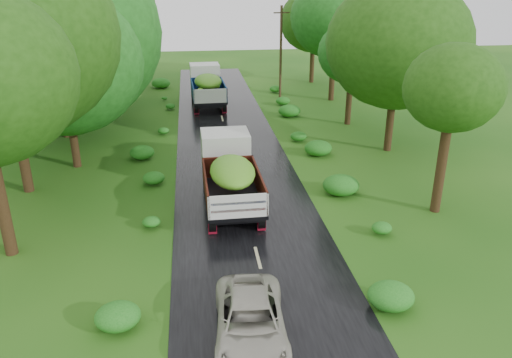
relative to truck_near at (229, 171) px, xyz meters
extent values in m
plane|color=#194D10|center=(0.63, -9.18, -1.61)|extent=(120.00, 120.00, 0.00)
cube|color=black|center=(0.63, -4.18, -1.60)|extent=(6.50, 80.00, 0.02)
cube|color=#BFB78C|center=(0.63, -9.18, -1.59)|extent=(0.12, 1.60, 0.00)
cube|color=#BFB78C|center=(0.63, -5.18, -1.59)|extent=(0.12, 1.60, 0.00)
cube|color=#BFB78C|center=(0.63, -1.18, -1.59)|extent=(0.12, 1.60, 0.00)
cube|color=#BFB78C|center=(0.63, 2.82, -1.59)|extent=(0.12, 1.60, 0.00)
cube|color=#BFB78C|center=(0.63, 6.82, -1.59)|extent=(0.12, 1.60, 0.00)
cube|color=#BFB78C|center=(0.63, 10.82, -1.59)|extent=(0.12, 1.60, 0.00)
cube|color=#BFB78C|center=(0.63, 14.82, -1.59)|extent=(0.12, 1.60, 0.00)
cube|color=#BFB78C|center=(0.63, 18.82, -1.59)|extent=(0.12, 1.60, 0.00)
cube|color=#BFB78C|center=(0.63, 22.82, -1.59)|extent=(0.12, 1.60, 0.00)
cube|color=#BFB78C|center=(0.63, 26.82, -1.59)|extent=(0.12, 1.60, 0.00)
cube|color=#BFB78C|center=(0.63, 30.82, -1.59)|extent=(0.12, 1.60, 0.00)
cube|color=black|center=(0.00, -0.34, -0.92)|extent=(1.92, 6.00, 0.30)
cylinder|color=black|center=(-1.06, 1.82, -1.08)|extent=(0.31, 1.06, 1.06)
cylinder|color=black|center=(1.00, 1.85, -1.08)|extent=(0.31, 1.06, 1.06)
cylinder|color=black|center=(-1.00, -1.71, -1.08)|extent=(0.31, 1.06, 1.06)
cylinder|color=black|center=(1.05, -1.68, -1.08)|extent=(0.31, 1.06, 1.06)
cylinder|color=black|center=(-0.99, -2.80, -1.08)|extent=(0.31, 1.06, 1.06)
cylinder|color=black|center=(1.07, -2.77, -1.08)|extent=(0.31, 1.06, 1.06)
cube|color=maroon|center=(-0.98, -3.16, -1.32)|extent=(0.36, 0.05, 0.48)
cube|color=maroon|center=(1.08, -3.13, -1.32)|extent=(0.36, 0.05, 0.48)
cube|color=silver|center=(-0.03, 2.05, 0.23)|extent=(2.37, 2.05, 2.02)
cube|color=black|center=(0.02, -1.45, -0.69)|extent=(2.51, 4.60, 0.17)
cube|color=#49180D|center=(-1.16, -1.47, -0.10)|extent=(0.15, 4.56, 1.01)
cube|color=#49180D|center=(1.20, -1.43, -0.10)|extent=(0.15, 4.56, 1.01)
cube|color=#49180D|center=(-0.01, 0.79, -0.10)|extent=(2.44, 0.12, 1.01)
cube|color=silver|center=(0.05, -3.69, -0.10)|extent=(2.44, 0.12, 1.01)
ellipsoid|color=#3B8818|center=(0.02, -1.45, 0.53)|extent=(2.11, 3.86, 1.06)
cube|color=black|center=(-0.27, 18.99, -0.89)|extent=(2.13, 6.31, 0.31)
cylinder|color=black|center=(-1.42, 21.22, -1.06)|extent=(0.35, 1.12, 1.11)
cylinder|color=black|center=(0.73, 21.29, -1.06)|extent=(0.35, 1.12, 1.11)
cylinder|color=black|center=(-1.29, 17.53, -1.06)|extent=(0.35, 1.12, 1.11)
cylinder|color=black|center=(0.86, 17.61, -1.06)|extent=(0.35, 1.12, 1.11)
cylinder|color=black|center=(-1.25, 16.40, -1.06)|extent=(0.35, 1.12, 1.11)
cylinder|color=black|center=(0.90, 16.47, -1.06)|extent=(0.35, 1.12, 1.11)
cube|color=maroon|center=(-1.24, 16.02, -1.30)|extent=(0.38, 0.06, 0.50)
cube|color=maroon|center=(0.91, 16.09, -1.30)|extent=(0.38, 0.06, 0.50)
cube|color=silver|center=(-0.35, 21.48, 0.32)|extent=(2.52, 2.19, 2.11)
cube|color=black|center=(-0.23, 17.82, -0.65)|extent=(2.71, 4.85, 0.18)
cube|color=navy|center=(-1.46, 17.78, -0.03)|extent=(0.25, 4.77, 1.05)
cube|color=navy|center=(1.00, 17.87, -0.03)|extent=(0.25, 4.77, 1.05)
cube|color=navy|center=(-0.31, 20.16, -0.03)|extent=(2.55, 0.18, 1.05)
cube|color=silver|center=(-0.15, 15.49, -0.03)|extent=(2.55, 0.18, 1.05)
ellipsoid|color=#3B8818|center=(-0.23, 17.82, 0.63)|extent=(2.28, 4.08, 1.11)
imported|color=#B7B3A3|center=(-0.19, -9.70, -0.97)|extent=(2.36, 4.61, 1.24)
cylinder|color=#382616|center=(6.07, 20.67, 2.23)|extent=(0.24, 0.24, 7.70)
cube|color=#382616|center=(6.07, 20.67, 5.51)|extent=(1.35, 0.29, 0.10)
cylinder|color=black|center=(-9.87, 2.64, 2.68)|extent=(0.49, 0.49, 8.59)
ellipsoid|color=#1D490E|center=(-9.87, 2.64, 5.95)|extent=(4.59, 4.59, 4.13)
cylinder|color=black|center=(-8.15, 5.88, 1.66)|extent=(0.44, 0.44, 6.55)
ellipsoid|color=#1D490E|center=(-8.15, 5.88, 4.15)|extent=(4.09, 4.09, 3.68)
cylinder|color=black|center=(-9.94, 11.71, 2.16)|extent=(0.46, 0.46, 7.56)
ellipsoid|color=#1D490E|center=(-9.94, 11.71, 5.04)|extent=(5.19, 5.19, 4.67)
cylinder|color=black|center=(-8.33, 16.58, 1.85)|extent=(0.45, 0.45, 6.93)
ellipsoid|color=#1D490E|center=(-8.33, 16.58, 4.48)|extent=(3.10, 3.10, 2.79)
cylinder|color=black|center=(-9.91, 20.80, 2.20)|extent=(0.46, 0.46, 7.63)
ellipsoid|color=#1D490E|center=(-9.91, 20.80, 5.10)|extent=(4.45, 4.45, 4.00)
cylinder|color=black|center=(-8.52, 27.78, 2.32)|extent=(0.47, 0.47, 7.87)
ellipsoid|color=#1D490E|center=(-8.52, 27.78, 5.31)|extent=(4.10, 4.10, 3.69)
cylinder|color=black|center=(9.23, -2.17, 1.61)|extent=(0.43, 0.43, 6.46)
ellipsoid|color=#1A5314|center=(9.23, -2.17, 4.07)|extent=(2.88, 2.88, 2.59)
cylinder|color=black|center=(10.23, 6.29, 2.02)|extent=(0.45, 0.45, 7.27)
ellipsoid|color=#1A5314|center=(10.23, 6.29, 4.78)|extent=(4.06, 4.06, 3.66)
cylinder|color=black|center=(9.52, 12.21, 1.26)|extent=(0.42, 0.42, 5.75)
ellipsoid|color=#1A5314|center=(9.52, 12.21, 3.44)|extent=(3.08, 3.08, 2.78)
cylinder|color=black|center=(10.33, 19.57, 2.26)|extent=(0.47, 0.47, 7.75)
ellipsoid|color=#1A5314|center=(10.33, 19.57, 5.21)|extent=(3.84, 3.84, 3.46)
cylinder|color=black|center=(10.42, 27.22, 1.73)|extent=(0.44, 0.44, 6.69)
ellipsoid|color=#1A5314|center=(10.42, 27.22, 4.27)|extent=(3.62, 3.62, 3.26)
camera|label=1|loc=(-1.59, -21.51, 8.46)|focal=35.00mm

